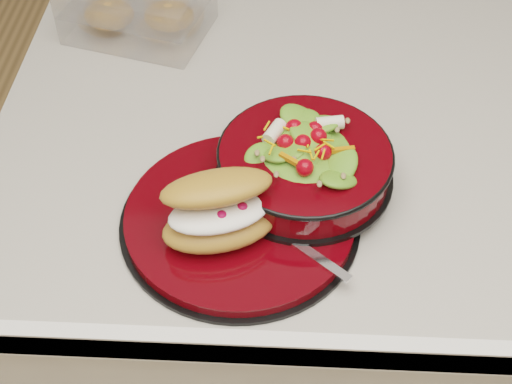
{
  "coord_description": "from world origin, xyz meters",
  "views": [
    {
      "loc": [
        -0.19,
        -0.79,
        1.61
      ],
      "look_at": [
        -0.22,
        -0.17,
        0.94
      ],
      "focal_mm": 50.0,
      "sensor_mm": 36.0,
      "label": 1
    }
  ],
  "objects_px": {
    "island_counter": "(375,303)",
    "dinner_plate": "(240,219)",
    "salad_bowl": "(305,158)",
    "pastry_box": "(138,7)",
    "croissant": "(219,211)",
    "fork": "(291,239)"
  },
  "relations": [
    {
      "from": "salad_bowl",
      "to": "pastry_box",
      "type": "relative_size",
      "value": 0.92
    },
    {
      "from": "pastry_box",
      "to": "salad_bowl",
      "type": "bearing_deg",
      "value": -36.85
    },
    {
      "from": "island_counter",
      "to": "dinner_plate",
      "type": "relative_size",
      "value": 3.96
    },
    {
      "from": "croissant",
      "to": "pastry_box",
      "type": "relative_size",
      "value": 0.61
    },
    {
      "from": "island_counter",
      "to": "pastry_box",
      "type": "xyz_separation_m",
      "value": [
        -0.44,
        0.24,
        0.49
      ]
    },
    {
      "from": "island_counter",
      "to": "pastry_box",
      "type": "relative_size",
      "value": 4.79
    },
    {
      "from": "fork",
      "to": "pastry_box",
      "type": "distance_m",
      "value": 0.54
    },
    {
      "from": "dinner_plate",
      "to": "pastry_box",
      "type": "bearing_deg",
      "value": 114.85
    },
    {
      "from": "island_counter",
      "to": "croissant",
      "type": "distance_m",
      "value": 0.61
    },
    {
      "from": "salad_bowl",
      "to": "island_counter",
      "type": "bearing_deg",
      "value": 36.74
    },
    {
      "from": "island_counter",
      "to": "croissant",
      "type": "xyz_separation_m",
      "value": [
        -0.26,
        -0.22,
        0.51
      ]
    },
    {
      "from": "island_counter",
      "to": "fork",
      "type": "xyz_separation_m",
      "value": [
        -0.18,
        -0.23,
        0.47
      ]
    },
    {
      "from": "fork",
      "to": "pastry_box",
      "type": "bearing_deg",
      "value": 68.97
    },
    {
      "from": "island_counter",
      "to": "pastry_box",
      "type": "bearing_deg",
      "value": 151.34
    },
    {
      "from": "salad_bowl",
      "to": "fork",
      "type": "bearing_deg",
      "value": -98.32
    },
    {
      "from": "dinner_plate",
      "to": "fork",
      "type": "bearing_deg",
      "value": -31.83
    },
    {
      "from": "salad_bowl",
      "to": "fork",
      "type": "height_order",
      "value": "salad_bowl"
    },
    {
      "from": "dinner_plate",
      "to": "croissant",
      "type": "relative_size",
      "value": 1.97
    },
    {
      "from": "fork",
      "to": "pastry_box",
      "type": "xyz_separation_m",
      "value": [
        -0.26,
        0.47,
        0.02
      ]
    },
    {
      "from": "island_counter",
      "to": "fork",
      "type": "distance_m",
      "value": 0.55
    },
    {
      "from": "island_counter",
      "to": "croissant",
      "type": "relative_size",
      "value": 7.81
    },
    {
      "from": "fork",
      "to": "salad_bowl",
      "type": "bearing_deg",
      "value": 31.31
    }
  ]
}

